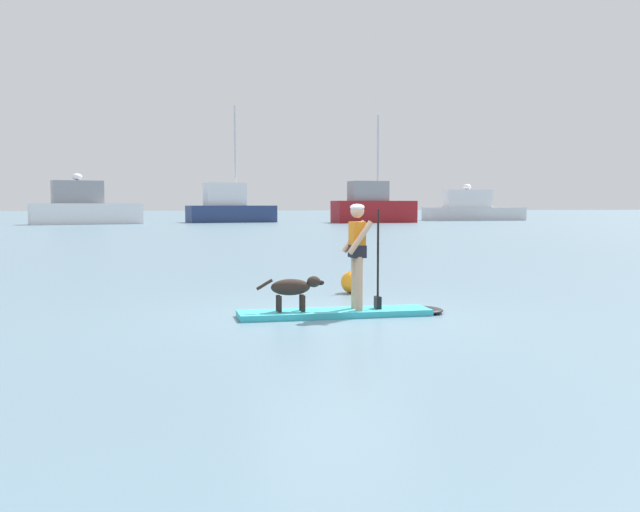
{
  "coord_description": "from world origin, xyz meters",
  "views": [
    {
      "loc": [
        -2.95,
        -11.16,
        1.79
      ],
      "look_at": [
        0.0,
        1.0,
        0.9
      ],
      "focal_mm": 40.7,
      "sensor_mm": 36.0,
      "label": 1
    }
  ],
  "objects_px": {
    "paddleboard": "(348,313)",
    "moored_boat_port": "(472,209)",
    "person_paddler": "(358,248)",
    "moored_boat_far_port": "(84,208)",
    "moored_boat_outer": "(372,207)",
    "marker_buoy": "(352,282)",
    "moored_boat_center": "(229,208)",
    "dog": "(294,288)"
  },
  "relations": [
    {
      "from": "person_paddler",
      "to": "moored_boat_far_port",
      "type": "bearing_deg",
      "value": 98.51
    },
    {
      "from": "person_paddler",
      "to": "moored_boat_far_port",
      "type": "xyz_separation_m",
      "value": [
        -8.64,
        57.72,
        0.4
      ]
    },
    {
      "from": "paddleboard",
      "to": "moored_boat_center",
      "type": "relative_size",
      "value": 0.29
    },
    {
      "from": "paddleboard",
      "to": "marker_buoy",
      "type": "bearing_deg",
      "value": 72.78
    },
    {
      "from": "person_paddler",
      "to": "moored_boat_outer",
      "type": "relative_size",
      "value": 0.16
    },
    {
      "from": "moored_boat_far_port",
      "to": "moored_boat_port",
      "type": "distance_m",
      "value": 41.51
    },
    {
      "from": "moored_boat_far_port",
      "to": "person_paddler",
      "type": "bearing_deg",
      "value": -81.49
    },
    {
      "from": "moored_boat_port",
      "to": "marker_buoy",
      "type": "relative_size",
      "value": 12.08
    },
    {
      "from": "marker_buoy",
      "to": "paddleboard",
      "type": "bearing_deg",
      "value": -107.22
    },
    {
      "from": "moored_boat_center",
      "to": "marker_buoy",
      "type": "distance_m",
      "value": 58.88
    },
    {
      "from": "person_paddler",
      "to": "moored_boat_outer",
      "type": "xyz_separation_m",
      "value": [
        18.54,
        57.15,
        0.48
      ]
    },
    {
      "from": "moored_boat_port",
      "to": "person_paddler",
      "type": "bearing_deg",
      "value": -116.85
    },
    {
      "from": "marker_buoy",
      "to": "moored_boat_port",
      "type": "bearing_deg",
      "value": 62.61
    },
    {
      "from": "moored_boat_far_port",
      "to": "paddleboard",
      "type": "bearing_deg",
      "value": -81.64
    },
    {
      "from": "moored_boat_center",
      "to": "marker_buoy",
      "type": "xyz_separation_m",
      "value": [
        -4.21,
        -58.71,
        -1.25
      ]
    },
    {
      "from": "moored_boat_outer",
      "to": "marker_buoy",
      "type": "relative_size",
      "value": 11.09
    },
    {
      "from": "moored_boat_outer",
      "to": "moored_boat_port",
      "type": "xyz_separation_m",
      "value": [
        13.86,
        6.84,
        -0.29
      ]
    },
    {
      "from": "paddleboard",
      "to": "dog",
      "type": "distance_m",
      "value": 0.99
    },
    {
      "from": "person_paddler",
      "to": "moored_boat_outer",
      "type": "height_order",
      "value": "moored_boat_outer"
    },
    {
      "from": "dog",
      "to": "moored_boat_far_port",
      "type": "bearing_deg",
      "value": 97.49
    },
    {
      "from": "paddleboard",
      "to": "moored_boat_port",
      "type": "relative_size",
      "value": 0.3
    },
    {
      "from": "paddleboard",
      "to": "marker_buoy",
      "type": "xyz_separation_m",
      "value": [
        0.88,
        2.85,
        0.18
      ]
    },
    {
      "from": "person_paddler",
      "to": "dog",
      "type": "relative_size",
      "value": 1.55
    },
    {
      "from": "paddleboard",
      "to": "moored_boat_outer",
      "type": "bearing_deg",
      "value": 71.88
    },
    {
      "from": "dog",
      "to": "paddleboard",
      "type": "bearing_deg",
      "value": -1.12
    },
    {
      "from": "paddleboard",
      "to": "person_paddler",
      "type": "relative_size",
      "value": 2.0
    },
    {
      "from": "paddleboard",
      "to": "dog",
      "type": "height_order",
      "value": "dog"
    },
    {
      "from": "dog",
      "to": "moored_boat_far_port",
      "type": "distance_m",
      "value": 58.21
    },
    {
      "from": "dog",
      "to": "moored_boat_port",
      "type": "height_order",
      "value": "moored_boat_port"
    },
    {
      "from": "paddleboard",
      "to": "dog",
      "type": "xyz_separation_m",
      "value": [
        -0.9,
        0.02,
        0.42
      ]
    },
    {
      "from": "paddleboard",
      "to": "moored_boat_outer",
      "type": "relative_size",
      "value": 0.32
    },
    {
      "from": "marker_buoy",
      "to": "dog",
      "type": "bearing_deg",
      "value": -122.13
    },
    {
      "from": "moored_boat_port",
      "to": "marker_buoy",
      "type": "bearing_deg",
      "value": -117.39
    },
    {
      "from": "paddleboard",
      "to": "moored_boat_port",
      "type": "bearing_deg",
      "value": 63.03
    },
    {
      "from": "person_paddler",
      "to": "moored_boat_center",
      "type": "bearing_deg",
      "value": 85.41
    },
    {
      "from": "person_paddler",
      "to": "marker_buoy",
      "type": "xyz_separation_m",
      "value": [
        0.72,
        2.85,
        -0.86
      ]
    },
    {
      "from": "paddleboard",
      "to": "person_paddler",
      "type": "bearing_deg",
      "value": -1.12
    },
    {
      "from": "paddleboard",
      "to": "person_paddler",
      "type": "height_order",
      "value": "person_paddler"
    },
    {
      "from": "moored_boat_outer",
      "to": "marker_buoy",
      "type": "height_order",
      "value": "moored_boat_outer"
    },
    {
      "from": "dog",
      "to": "person_paddler",
      "type": "bearing_deg",
      "value": -1.12
    },
    {
      "from": "dog",
      "to": "marker_buoy",
      "type": "relative_size",
      "value": 1.16
    },
    {
      "from": "dog",
      "to": "moored_boat_center",
      "type": "bearing_deg",
      "value": 84.44
    }
  ]
}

